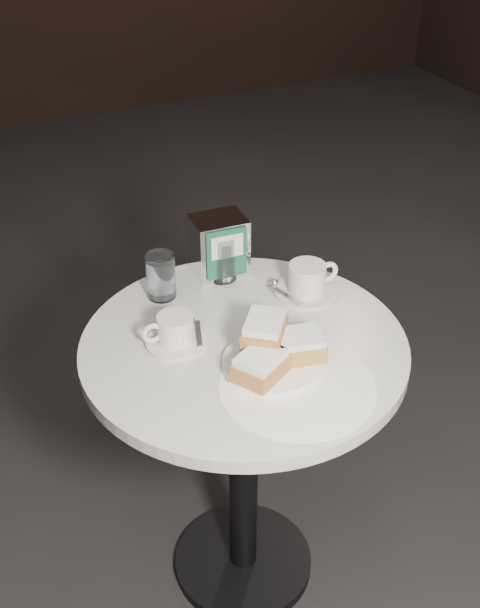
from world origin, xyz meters
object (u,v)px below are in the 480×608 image
object	(u,v)px
napkin_dispenser	(219,246)
water_glass_left	(161,277)
beignet_plate	(274,352)
coffee_cup_right	(307,281)
cafe_table	(244,411)
coffee_cup_left	(175,332)
water_glass_right	(222,257)

from	to	relation	value
napkin_dispenser	water_glass_left	bearing A→B (deg)	-162.80
beignet_plate	coffee_cup_right	world-z (taller)	beignet_plate
water_glass_left	napkin_dispenser	bearing A→B (deg)	14.96
cafe_table	coffee_cup_left	xyz separation A→B (m)	(-0.13, 0.06, 0.23)
coffee_cup_left	coffee_cup_right	xyz separation A→B (m)	(0.35, 0.05, 0.00)
cafe_table	beignet_plate	world-z (taller)	beignet_plate
coffee_cup_left	napkin_dispenser	bearing A→B (deg)	52.08
beignet_plate	water_glass_left	xyz separation A→B (m)	(-0.12, 0.34, 0.02)
beignet_plate	coffee_cup_right	xyz separation A→B (m)	(0.19, 0.21, -0.00)
water_glass_left	water_glass_right	xyz separation A→B (m)	(0.16, 0.02, 0.00)
water_glass_right	napkin_dispenser	bearing A→B (deg)	80.53
water_glass_right	napkin_dispenser	world-z (taller)	napkin_dispenser
beignet_plate	water_glass_right	xyz separation A→B (m)	(0.04, 0.36, 0.02)
cafe_table	beignet_plate	distance (m)	0.26
water_glass_left	beignet_plate	bearing A→B (deg)	-70.52
cafe_table	water_glass_left	bearing A→B (deg)	112.57
water_glass_right	napkin_dispenser	size ratio (longest dim) A/B	0.79
coffee_cup_left	napkin_dispenser	size ratio (longest dim) A/B	0.98
coffee_cup_left	water_glass_right	xyz separation A→B (m)	(0.19, 0.20, 0.03)
cafe_table	coffee_cup_left	world-z (taller)	coffee_cup_left
cafe_table	napkin_dispenser	xyz separation A→B (m)	(0.06, 0.28, 0.27)
cafe_table	coffee_cup_right	size ratio (longest dim) A/B	4.64
cafe_table	water_glass_left	world-z (taller)	water_glass_left
beignet_plate	napkin_dispenser	distance (m)	0.39
beignet_plate	coffee_cup_right	distance (m)	0.28
beignet_plate	napkin_dispenser	size ratio (longest dim) A/B	1.66
napkin_dispenser	coffee_cup_right	bearing A→B (deg)	-47.17
coffee_cup_right	water_glass_right	distance (m)	0.21
coffee_cup_left	water_glass_right	bearing A→B (deg)	49.16
coffee_cup_left	water_glass_left	world-z (taller)	water_glass_left
coffee_cup_left	beignet_plate	bearing A→B (deg)	-42.09
water_glass_right	coffee_cup_left	bearing A→B (deg)	-133.93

